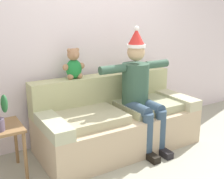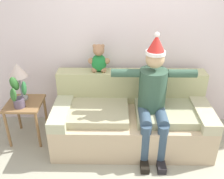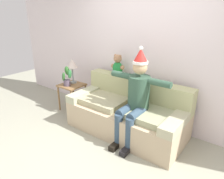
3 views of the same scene
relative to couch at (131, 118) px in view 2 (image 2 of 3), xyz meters
name	(u,v)px [view 2 (image 2 of 3)]	position (x,y,z in m)	size (l,w,h in m)	color
back_wall	(132,33)	(0.00, 0.54, 1.01)	(7.00, 0.10, 2.70)	silver
couch	(131,118)	(0.00, 0.00, 0.00)	(2.01, 0.93, 0.89)	#C3AC89
person_seated	(153,96)	(0.24, -0.17, 0.44)	(1.02, 0.77, 1.53)	#345542
teddy_bear	(99,60)	(-0.43, 0.29, 0.72)	(0.29, 0.17, 0.38)	#1F8038
side_table	(25,109)	(-1.42, 0.00, 0.12)	(0.46, 0.47, 0.56)	olive
table_lamp	(18,72)	(-1.46, 0.10, 0.62)	(0.24, 0.24, 0.51)	gray
potted_plant	(18,95)	(-1.43, -0.09, 0.39)	(0.25, 0.23, 0.40)	#5B4E63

